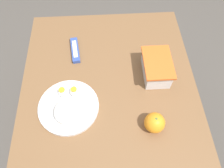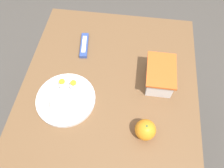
% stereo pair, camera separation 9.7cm
% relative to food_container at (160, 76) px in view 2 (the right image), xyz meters
% --- Properties ---
extents(ground_plane, '(10.00, 10.00, 0.00)m').
position_rel_food_container_xyz_m(ground_plane, '(0.10, -0.22, -0.74)').
color(ground_plane, '#4C4742').
extents(table, '(1.05, 0.80, 0.70)m').
position_rel_food_container_xyz_m(table, '(0.10, -0.22, -0.14)').
color(table, brown).
rests_on(table, ground_plane).
extents(food_container, '(0.19, 0.13, 0.09)m').
position_rel_food_container_xyz_m(food_container, '(0.00, 0.00, 0.00)').
color(food_container, white).
rests_on(food_container, table).
extents(orange_fruit, '(0.08, 0.08, 0.08)m').
position_rel_food_container_xyz_m(orange_fruit, '(0.26, -0.05, 0.00)').
color(orange_fruit, orange).
rests_on(orange_fruit, table).
extents(rice_plate, '(0.26, 0.26, 0.06)m').
position_rel_food_container_xyz_m(rice_plate, '(0.16, -0.40, -0.02)').
color(rice_plate, white).
rests_on(rice_plate, table).
extents(candy_bar, '(0.16, 0.06, 0.02)m').
position_rel_food_container_xyz_m(candy_bar, '(-0.16, -0.38, -0.03)').
color(candy_bar, '#334C9E').
rests_on(candy_bar, table).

